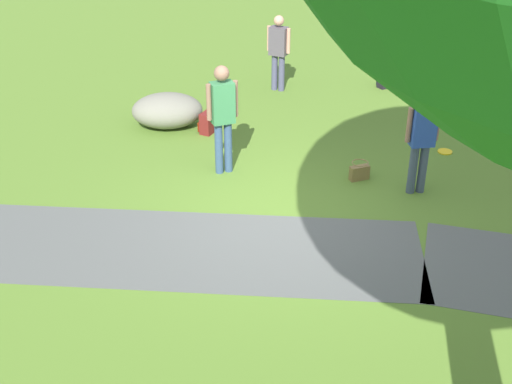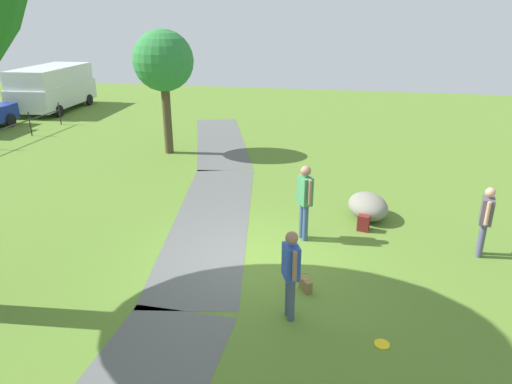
# 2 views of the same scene
# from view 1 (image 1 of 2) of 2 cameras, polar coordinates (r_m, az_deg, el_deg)

# --- Properties ---
(ground_plane) EXTENTS (48.00, 48.00, 0.00)m
(ground_plane) POSITION_cam_1_polar(r_m,az_deg,el_deg) (10.10, 2.75, -1.71)
(ground_plane) COLOR #547629
(footpath_segment_mid) EXTENTS (8.21, 3.22, 0.01)m
(footpath_segment_mid) POSITION_cam_1_polar(r_m,az_deg,el_deg) (9.48, -10.64, -4.48)
(footpath_segment_mid) COLOR #555655
(footpath_segment_mid) RESTS_ON ground
(lawn_boulder) EXTENTS (1.56, 1.33, 0.64)m
(lawn_boulder) POSITION_cam_1_polar(r_m,az_deg,el_deg) (12.88, -7.47, 6.81)
(lawn_boulder) COLOR gray
(lawn_boulder) RESTS_ON ground
(woman_with_handbag) EXTENTS (0.49, 0.36, 1.67)m
(woman_with_handbag) POSITION_cam_1_polar(r_m,az_deg,el_deg) (10.49, 13.79, 4.65)
(woman_with_handbag) COLOR #3F4A5E
(woman_with_handbag) RESTS_ON ground
(man_near_boulder) EXTENTS (0.51, 0.30, 1.60)m
(man_near_boulder) POSITION_cam_1_polar(r_m,az_deg,el_deg) (14.39, 1.90, 12.01)
(man_near_boulder) COLOR #4C4C6B
(man_near_boulder) RESTS_ON ground
(passerby_on_path) EXTENTS (0.44, 0.40, 1.82)m
(passerby_on_path) POSITION_cam_1_polar(r_m,az_deg,el_deg) (10.79, -2.83, 6.78)
(passerby_on_path) COLOR #354E74
(passerby_on_path) RESTS_ON ground
(handbag_on_grass) EXTENTS (0.38, 0.38, 0.31)m
(handbag_on_grass) POSITION_cam_1_polar(r_m,az_deg,el_deg) (11.05, 8.70, 1.70)
(handbag_on_grass) COLOR olive
(handbag_on_grass) RESTS_ON ground
(backpack_by_boulder) EXTENTS (0.31, 0.32, 0.40)m
(backpack_by_boulder) POSITION_cam_1_polar(r_m,az_deg,el_deg) (12.57, -4.14, 5.78)
(backpack_by_boulder) COLOR maroon
(backpack_by_boulder) RESTS_ON ground
(spare_backpack_on_lawn) EXTENTS (0.35, 0.35, 0.40)m
(spare_backpack_on_lawn) POSITION_cam_1_polar(r_m,az_deg,el_deg) (15.02, 10.77, 9.34)
(spare_backpack_on_lawn) COLOR black
(spare_backpack_on_lawn) RESTS_ON ground
(frisbee_on_grass) EXTENTS (0.25, 0.25, 0.02)m
(frisbee_on_grass) POSITION_cam_1_polar(r_m,az_deg,el_deg) (12.33, 15.60, 3.29)
(frisbee_on_grass) COLOR gold
(frisbee_on_grass) RESTS_ON ground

